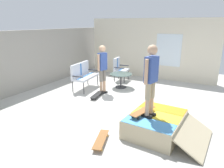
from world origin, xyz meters
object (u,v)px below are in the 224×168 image
at_px(patio_table, 121,78).
at_px(person_skater, 151,76).
at_px(skateboard_by_bench, 97,95).
at_px(skate_ramp, 157,124).
at_px(skateboard_spare, 101,139).
at_px(patio_chair_near_house, 119,67).
at_px(skateboard_on_ramp, 143,111).
at_px(person_watching, 103,66).
at_px(patio_bench, 83,73).

xyz_separation_m(patio_table, person_skater, (-2.89, -2.14, 0.99)).
bearing_deg(patio_table, skateboard_by_bench, 170.06).
height_order(skate_ramp, skateboard_spare, skate_ramp).
bearing_deg(patio_chair_near_house, patio_table, -149.33).
relative_size(patio_chair_near_house, skateboard_on_ramp, 1.24).
xyz_separation_m(skate_ramp, person_watching, (1.83, 2.60, 0.81)).
xyz_separation_m(skateboard_by_bench, skateboard_on_ramp, (-1.48, -2.24, 0.46)).
bearing_deg(skateboard_by_bench, skateboard_spare, -145.46).
relative_size(patio_bench, person_watching, 0.74).
xyz_separation_m(patio_chair_near_house, person_skater, (-3.82, -2.69, 0.78)).
relative_size(patio_bench, skateboard_by_bench, 1.59).
distance_m(patio_chair_near_house, skateboard_spare, 5.11).
bearing_deg(patio_chair_near_house, skateboard_by_bench, -172.58).
bearing_deg(patio_bench, person_watching, -96.30).
height_order(person_watching, skateboard_spare, person_watching).
height_order(patio_chair_near_house, person_watching, person_watching).
relative_size(skate_ramp, patio_table, 2.03).
bearing_deg(skateboard_on_ramp, skateboard_by_bench, 56.45).
bearing_deg(person_watching, skateboard_by_bench, -174.74).
bearing_deg(patio_bench, skateboard_spare, -138.20).
bearing_deg(patio_bench, skateboard_on_ramp, -122.51).
relative_size(person_watching, skateboard_by_bench, 2.15).
bearing_deg(skateboard_on_ramp, patio_bench, 57.49).
bearing_deg(person_skater, person_watching, 51.09).
bearing_deg(patio_chair_near_house, patio_bench, 157.99).
bearing_deg(skate_ramp, person_watching, 54.87).
height_order(person_skater, skateboard_by_bench, person_skater).
height_order(patio_chair_near_house, skateboard_on_ramp, patio_chair_near_house).
distance_m(person_skater, skateboard_by_bench, 3.11).
relative_size(patio_bench, patio_table, 1.45).
distance_m(person_watching, skateboard_by_bench, 1.07).
xyz_separation_m(patio_bench, skateboard_spare, (-2.95, -2.64, -0.53)).
bearing_deg(skateboard_by_bench, person_watching, 5.26).
bearing_deg(patio_table, skate_ramp, -140.05).
bearing_deg(skateboard_spare, person_watching, 30.44).
relative_size(skate_ramp, skateboard_by_bench, 2.23).
relative_size(patio_chair_near_house, skateboard_by_bench, 1.24).
xyz_separation_m(patio_table, skateboard_on_ramp, (-2.89, -1.99, 0.14)).
height_order(person_watching, skateboard_on_ramp, person_watching).
height_order(skate_ramp, skateboard_by_bench, skate_ramp).
xyz_separation_m(patio_chair_near_house, person_watching, (-1.86, -0.26, 0.43)).
xyz_separation_m(person_skater, skateboard_spare, (-0.88, 0.76, -1.31)).
distance_m(person_watching, skateboard_on_ramp, 3.05).
bearing_deg(patio_table, skateboard_on_ramp, -145.45).
relative_size(patio_table, skateboard_by_bench, 1.10).
bearing_deg(skateboard_on_ramp, person_skater, -90.54).
relative_size(skate_ramp, patio_bench, 1.40).
height_order(patio_table, skateboard_on_ramp, patio_table).
bearing_deg(skate_ramp, skateboard_spare, 137.46).
bearing_deg(patio_chair_near_house, skateboard_spare, -157.67).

